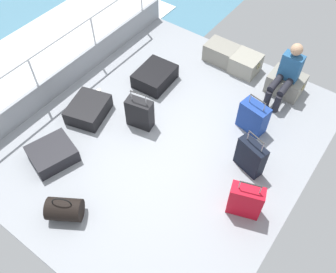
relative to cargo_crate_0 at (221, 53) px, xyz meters
name	(u,v)px	position (x,y,z in m)	size (l,w,h in m)	color
ground_plane	(167,137)	(0.30, -2.17, -0.20)	(4.40, 5.20, 0.06)	gray
gunwale_port	(71,73)	(-1.87, -2.17, 0.05)	(0.06, 5.20, 0.45)	gray
railing_port	(64,48)	(-1.87, -2.17, 0.61)	(0.04, 4.20, 1.02)	silver
sea_wake	(28,67)	(-3.30, -2.17, -0.51)	(12.00, 12.00, 0.01)	teal
cargo_crate_0	(221,53)	(0.00, 0.00, 0.00)	(0.63, 0.43, 0.35)	gray
cargo_crate_1	(246,64)	(0.54, -0.01, 0.00)	(0.53, 0.49, 0.35)	gray
cargo_crate_2	(286,83)	(1.38, -0.06, 0.00)	(0.64, 0.49, 0.35)	gray
passenger_seated	(287,73)	(1.38, -0.24, 0.37)	(0.34, 0.66, 1.05)	#26598C
suitcase_0	(253,117)	(1.31, -1.21, 0.09)	(0.49, 0.33, 0.69)	navy
suitcase_1	(251,157)	(1.65, -1.94, 0.11)	(0.49, 0.30, 0.75)	black
suitcase_2	(140,113)	(-0.22, -2.23, 0.10)	(0.46, 0.29, 0.73)	black
suitcase_3	(88,109)	(-1.06, -2.58, -0.04)	(0.74, 0.82, 0.26)	black
suitcase_4	(245,201)	(1.94, -2.63, 0.11)	(0.49, 0.34, 0.72)	#B70C1E
suitcase_5	(53,154)	(-0.87, -3.57, -0.06)	(0.75, 0.79, 0.24)	black
suitcase_6	(155,76)	(-0.65, -1.26, -0.04)	(0.62, 0.76, 0.27)	black
duffel_bag	(65,209)	(0.00, -4.13, -0.01)	(0.57, 0.52, 0.46)	black
paper_cup	(99,92)	(-1.27, -2.10, -0.12)	(0.08, 0.08, 0.10)	white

